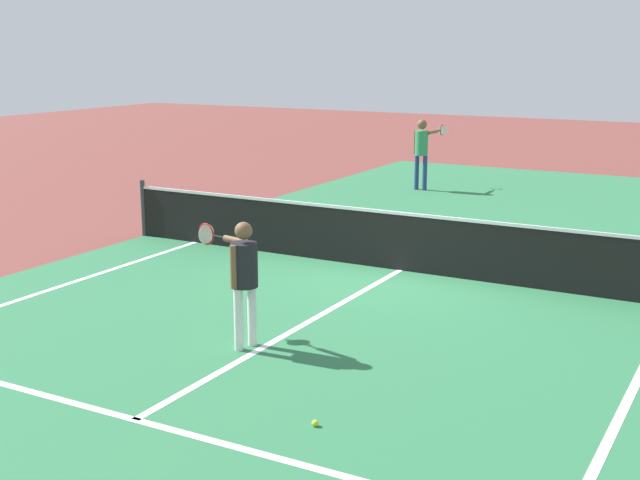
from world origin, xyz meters
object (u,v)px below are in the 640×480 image
tennis_ball_mid_court (315,423)px  player_far (422,146)px  net (401,241)px  player_near (243,271)px

tennis_ball_mid_court → player_far: bearing=108.1°
net → tennis_ball_mid_court: (1.60, -5.68, -0.46)m
net → player_far: size_ratio=6.10×
player_far → tennis_ball_mid_court: bearing=-71.9°
net → player_near: size_ratio=6.95×
net → player_far: player_far is taller
player_near → tennis_ball_mid_court: 2.53m
net → player_near: bearing=-93.0°
net → player_far: 7.95m
net → player_near: player_near is taller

